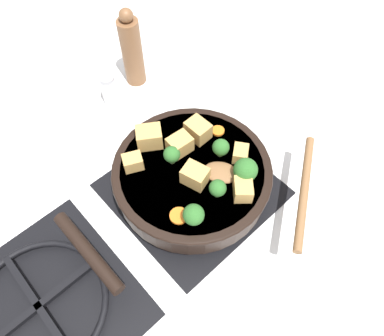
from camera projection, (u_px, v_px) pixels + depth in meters
name	position (u px, v px, depth m)	size (l,w,h in m)	color
ground_plane	(192.00, 190.00, 0.80)	(2.40, 2.40, 0.00)	white
front_burner_grate	(192.00, 187.00, 0.79)	(0.31, 0.31, 0.03)	black
rear_burner_grate	(40.00, 307.00, 0.65)	(0.31, 0.31, 0.03)	black
skillet_pan	(191.00, 176.00, 0.75)	(0.32, 0.41, 0.06)	black
wooden_spoon	(269.00, 183.00, 0.70)	(0.25, 0.23, 0.02)	brown
tofu_cube_center_large	(149.00, 137.00, 0.74)	(0.05, 0.04, 0.04)	tan
tofu_cube_near_handle	(133.00, 162.00, 0.71)	(0.04, 0.03, 0.03)	tan
tofu_cube_east_chunk	(198.00, 130.00, 0.75)	(0.05, 0.04, 0.04)	tan
tofu_cube_west_chunk	(240.00, 154.00, 0.73)	(0.04, 0.03, 0.03)	tan
tofu_cube_back_piece	(180.00, 145.00, 0.73)	(0.05, 0.04, 0.04)	tan
tofu_cube_front_piece	(195.00, 176.00, 0.69)	(0.05, 0.04, 0.04)	tan
tofu_cube_mid_small	(243.00, 189.00, 0.68)	(0.04, 0.03, 0.03)	tan
broccoli_floret_near_spoon	(218.00, 188.00, 0.67)	(0.03, 0.03, 0.04)	#709956
broccoli_floret_center_top	(245.00, 170.00, 0.69)	(0.05, 0.05, 0.05)	#709956
broccoli_floret_east_rim	(172.00, 155.00, 0.71)	(0.03, 0.03, 0.04)	#709956
broccoli_floret_west_rim	(194.00, 215.00, 0.64)	(0.04, 0.04, 0.05)	#709956
broccoli_floret_north_edge	(221.00, 148.00, 0.72)	(0.03, 0.03, 0.04)	#709956
carrot_slice_orange_thin	(218.00, 131.00, 0.77)	(0.03, 0.03, 0.01)	orange
carrot_slice_near_center	(179.00, 216.00, 0.67)	(0.03, 0.03, 0.01)	orange
pepper_mill	(132.00, 50.00, 0.90)	(0.05, 0.05, 0.21)	brown
salt_shaker	(110.00, 91.00, 0.90)	(0.04, 0.04, 0.09)	white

